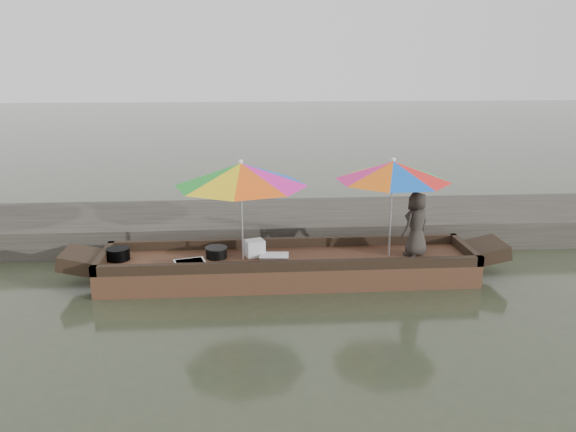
{
  "coord_description": "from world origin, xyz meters",
  "views": [
    {
      "loc": [
        -0.61,
        -8.19,
        3.3
      ],
      "look_at": [
        0.0,
        0.1,
        1.0
      ],
      "focal_mm": 35.0,
      "sensor_mm": 36.0,
      "label": 1
    }
  ],
  "objects": [
    {
      "name": "umbrella_stern",
      "position": [
        1.58,
        0.0,
        1.12
      ],
      "size": [
        2.19,
        2.19,
        1.55
      ],
      "primitive_type": null,
      "rotation": [
        0.0,
        0.0,
        -0.29
      ],
      "color": "green",
      "rests_on": "boat_hull"
    },
    {
      "name": "water",
      "position": [
        0.0,
        0.0,
        0.0
      ],
      "size": [
        80.0,
        80.0,
        0.0
      ],
      "primitive_type": "plane",
      "color": "#2F3725",
      "rests_on": "ground"
    },
    {
      "name": "vendor",
      "position": [
        1.99,
        -0.02,
        0.86
      ],
      "size": [
        0.6,
        0.55,
        1.03
      ],
      "primitive_type": "imported",
      "rotation": [
        0.0,
        0.0,
        3.72
      ],
      "color": "#2C2723",
      "rests_on": "boat_hull"
    },
    {
      "name": "tray_crayfish",
      "position": [
        -1.49,
        -0.28,
        0.39
      ],
      "size": [
        0.51,
        0.41,
        0.09
      ],
      "primitive_type": "cube",
      "rotation": [
        0.0,
        0.0,
        0.26
      ],
      "color": "silver",
      "rests_on": "boat_hull"
    },
    {
      "name": "dock",
      "position": [
        0.0,
        2.2,
        0.25
      ],
      "size": [
        22.0,
        2.2,
        0.5
      ],
      "primitive_type": "cube",
      "color": "#2D2B26",
      "rests_on": "ground"
    },
    {
      "name": "cooking_pot",
      "position": [
        -2.62,
        0.12,
        0.44
      ],
      "size": [
        0.35,
        0.35,
        0.18
      ],
      "primitive_type": "cylinder",
      "color": "black",
      "rests_on": "boat_hull"
    },
    {
      "name": "tray_scallop",
      "position": [
        -0.22,
        -0.01,
        0.38
      ],
      "size": [
        0.47,
        0.34,
        0.06
      ],
      "primitive_type": "cube",
      "rotation": [
        0.0,
        0.0,
        -0.08
      ],
      "color": "silver",
      "rests_on": "boat_hull"
    },
    {
      "name": "supply_bag",
      "position": [
        -0.52,
        0.13,
        0.48
      ],
      "size": [
        0.33,
        0.3,
        0.26
      ],
      "primitive_type": "cube",
      "rotation": [
        0.0,
        0.0,
        0.31
      ],
      "color": "silver",
      "rests_on": "boat_hull"
    },
    {
      "name": "umbrella_bow",
      "position": [
        -0.71,
        0.0,
        1.12
      ],
      "size": [
        2.17,
        2.17,
        1.55
      ],
      "primitive_type": null,
      "rotation": [
        0.0,
        0.0,
        -0.09
      ],
      "color": "blue",
      "rests_on": "boat_hull"
    },
    {
      "name": "boat_hull",
      "position": [
        0.0,
        0.0,
        0.17
      ],
      "size": [
        5.73,
        1.2,
        0.35
      ],
      "primitive_type": "cube",
      "color": "#311F13",
      "rests_on": "water"
    },
    {
      "name": "charcoal_grill",
      "position": [
        -1.12,
        0.11,
        0.43
      ],
      "size": [
        0.33,
        0.33,
        0.15
      ],
      "primitive_type": "cylinder",
      "color": "black",
      "rests_on": "boat_hull"
    }
  ]
}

